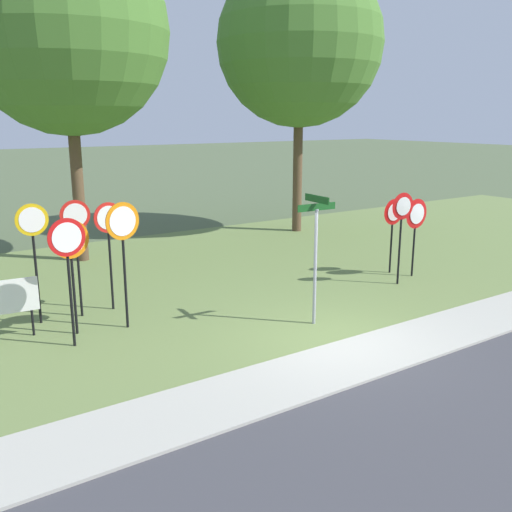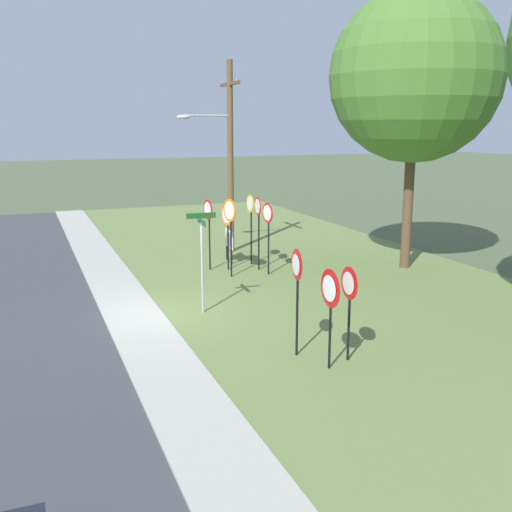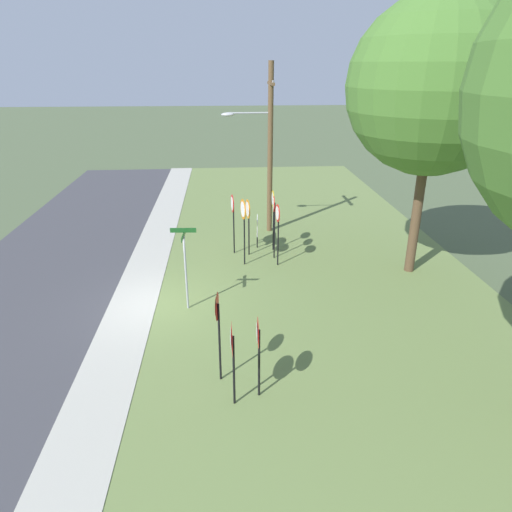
{
  "view_description": "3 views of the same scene",
  "coord_description": "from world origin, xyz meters",
  "px_view_note": "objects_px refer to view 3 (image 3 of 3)",
  "views": [
    {
      "loc": [
        -7.3,
        -7.93,
        4.44
      ],
      "look_at": [
        0.17,
        3.16,
        1.16
      ],
      "focal_mm": 39.77,
      "sensor_mm": 36.0,
      "label": 1
    },
    {
      "loc": [
        15.56,
        -3.39,
        5.18
      ],
      "look_at": [
        -0.22,
        2.89,
        1.4
      ],
      "focal_mm": 41.31,
      "sensor_mm": 36.0,
      "label": 2
    },
    {
      "loc": [
        13.88,
        2.36,
        7.57
      ],
      "look_at": [
        -0.14,
        3.39,
        1.66
      ],
      "focal_mm": 32.22,
      "sensor_mm": 36.0,
      "label": 3
    }
  ],
  "objects_px": {
    "stop_sign_far_center": "(243,217)",
    "yield_sign_near_left": "(258,340)",
    "yield_sign_near_right": "(217,316)",
    "stop_sign_near_left": "(248,215)",
    "stop_sign_near_right": "(233,211)",
    "oak_tree_left": "(435,87)",
    "notice_board": "(257,227)",
    "utility_pole": "(267,144)",
    "stop_sign_far_right": "(278,222)",
    "stop_sign_center_tall": "(274,214)",
    "street_name_post": "(185,261)",
    "yield_sign_far_left": "(232,345)",
    "stop_sign_far_left": "(273,208)"
  },
  "relations": [
    {
      "from": "stop_sign_far_center",
      "to": "yield_sign_near_left",
      "type": "relative_size",
      "value": 1.26
    },
    {
      "from": "yield_sign_near_right",
      "to": "stop_sign_near_left",
      "type": "bearing_deg",
      "value": 177.46
    },
    {
      "from": "stop_sign_near_right",
      "to": "oak_tree_left",
      "type": "relative_size",
      "value": 0.26
    },
    {
      "from": "stop_sign_near_left",
      "to": "notice_board",
      "type": "distance_m",
      "value": 1.56
    },
    {
      "from": "stop_sign_near_left",
      "to": "yield_sign_near_right",
      "type": "distance_m",
      "value": 8.41
    },
    {
      "from": "yield_sign_near_right",
      "to": "utility_pole",
      "type": "bearing_deg",
      "value": 174.56
    },
    {
      "from": "stop_sign_near_left",
      "to": "oak_tree_left",
      "type": "relative_size",
      "value": 0.25
    },
    {
      "from": "stop_sign_near_left",
      "to": "utility_pole",
      "type": "height_order",
      "value": "utility_pole"
    },
    {
      "from": "notice_board",
      "to": "yield_sign_near_right",
      "type": "bearing_deg",
      "value": -5.49
    },
    {
      "from": "stop_sign_far_right",
      "to": "stop_sign_far_center",
      "type": "bearing_deg",
      "value": -102.87
    },
    {
      "from": "stop_sign_near_right",
      "to": "yield_sign_near_right",
      "type": "height_order",
      "value": "stop_sign_near_right"
    },
    {
      "from": "oak_tree_left",
      "to": "yield_sign_near_left",
      "type": "bearing_deg",
      "value": -43.2
    },
    {
      "from": "yield_sign_near_left",
      "to": "notice_board",
      "type": "height_order",
      "value": "yield_sign_near_left"
    },
    {
      "from": "stop_sign_center_tall",
      "to": "utility_pole",
      "type": "xyz_separation_m",
      "value": [
        -3.42,
        -0.0,
        2.26
      ]
    },
    {
      "from": "yield_sign_near_left",
      "to": "notice_board",
      "type": "xyz_separation_m",
      "value": [
        -10.17,
        0.76,
        -0.76
      ]
    },
    {
      "from": "stop_sign_far_right",
      "to": "utility_pole",
      "type": "xyz_separation_m",
      "value": [
        -4.18,
        -0.06,
        2.33
      ]
    },
    {
      "from": "stop_sign_near_right",
      "to": "stop_sign_center_tall",
      "type": "relative_size",
      "value": 0.97
    },
    {
      "from": "yield_sign_near_right",
      "to": "notice_board",
      "type": "relative_size",
      "value": 1.99
    },
    {
      "from": "stop_sign_far_center",
      "to": "utility_pole",
      "type": "relative_size",
      "value": 0.35
    },
    {
      "from": "stop_sign_far_right",
      "to": "yield_sign_near_left",
      "type": "height_order",
      "value": "stop_sign_far_right"
    },
    {
      "from": "stop_sign_far_center",
      "to": "yield_sign_near_left",
      "type": "height_order",
      "value": "stop_sign_far_center"
    },
    {
      "from": "yield_sign_near_right",
      "to": "notice_board",
      "type": "distance_m",
      "value": 9.68
    },
    {
      "from": "yield_sign_near_left",
      "to": "notice_board",
      "type": "relative_size",
      "value": 1.72
    },
    {
      "from": "stop_sign_far_right",
      "to": "street_name_post",
      "type": "bearing_deg",
      "value": -51.25
    },
    {
      "from": "yield_sign_far_left",
      "to": "stop_sign_center_tall",
      "type": "bearing_deg",
      "value": 167.34
    },
    {
      "from": "stop_sign_center_tall",
      "to": "notice_board",
      "type": "xyz_separation_m",
      "value": [
        -1.58,
        -0.56,
        -1.07
      ]
    },
    {
      "from": "street_name_post",
      "to": "notice_board",
      "type": "relative_size",
      "value": 2.26
    },
    {
      "from": "yield_sign_far_left",
      "to": "notice_board",
      "type": "xyz_separation_m",
      "value": [
        -10.42,
        1.37,
        -0.8
      ]
    },
    {
      "from": "stop_sign_far_center",
      "to": "stop_sign_far_right",
      "type": "distance_m",
      "value": 1.35
    },
    {
      "from": "stop_sign_far_center",
      "to": "utility_pole",
      "type": "bearing_deg",
      "value": 151.11
    },
    {
      "from": "stop_sign_far_center",
      "to": "oak_tree_left",
      "type": "height_order",
      "value": "oak_tree_left"
    },
    {
      "from": "stop_sign_far_center",
      "to": "stop_sign_far_right",
      "type": "relative_size",
      "value": 1.07
    },
    {
      "from": "street_name_post",
      "to": "stop_sign_near_right",
      "type": "bearing_deg",
      "value": 164.05
    },
    {
      "from": "yield_sign_near_left",
      "to": "yield_sign_near_right",
      "type": "height_order",
      "value": "yield_sign_near_right"
    },
    {
      "from": "stop_sign_far_left",
      "to": "street_name_post",
      "type": "bearing_deg",
      "value": -34.71
    },
    {
      "from": "stop_sign_center_tall",
      "to": "utility_pole",
      "type": "distance_m",
      "value": 4.1
    },
    {
      "from": "utility_pole",
      "to": "stop_sign_center_tall",
      "type": "bearing_deg",
      "value": 0.02
    },
    {
      "from": "stop_sign_far_right",
      "to": "yield_sign_far_left",
      "type": "relative_size",
      "value": 1.15
    },
    {
      "from": "stop_sign_far_left",
      "to": "stop_sign_far_right",
      "type": "height_order",
      "value": "stop_sign_far_left"
    },
    {
      "from": "stop_sign_near_right",
      "to": "stop_sign_far_center",
      "type": "bearing_deg",
      "value": 10.52
    },
    {
      "from": "stop_sign_far_left",
      "to": "yield_sign_far_left",
      "type": "height_order",
      "value": "stop_sign_far_left"
    },
    {
      "from": "street_name_post",
      "to": "stop_sign_far_left",
      "type": "bearing_deg",
      "value": 149.2
    },
    {
      "from": "stop_sign_center_tall",
      "to": "street_name_post",
      "type": "relative_size",
      "value": 0.94
    },
    {
      "from": "stop_sign_far_center",
      "to": "stop_sign_center_tall",
      "type": "bearing_deg",
      "value": 103.62
    },
    {
      "from": "stop_sign_near_right",
      "to": "yield_sign_far_left",
      "type": "bearing_deg",
      "value": -8.15
    },
    {
      "from": "stop_sign_center_tall",
      "to": "yield_sign_near_right",
      "type": "distance_m",
      "value": 8.21
    },
    {
      "from": "yield_sign_near_left",
      "to": "utility_pole",
      "type": "relative_size",
      "value": 0.28
    },
    {
      "from": "notice_board",
      "to": "oak_tree_left",
      "type": "bearing_deg",
      "value": 65.34
    },
    {
      "from": "stop_sign_far_left",
      "to": "oak_tree_left",
      "type": "relative_size",
      "value": 0.27
    },
    {
      "from": "yield_sign_far_left",
      "to": "utility_pole",
      "type": "relative_size",
      "value": 0.29
    }
  ]
}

